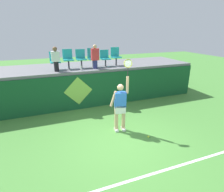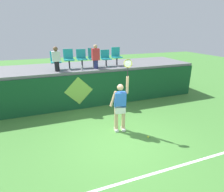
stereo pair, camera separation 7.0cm
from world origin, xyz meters
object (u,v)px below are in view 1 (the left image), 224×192
tennis_ball (148,137)px  spectator_0 (56,59)px  stadium_chair_1 (68,58)px  stadium_chair_3 (93,57)px  spectator_1 (95,56)px  stadium_chair_0 (55,60)px  water_bottle (81,68)px  tennis_player (120,105)px  stadium_chair_2 (81,57)px  stadium_chair_5 (116,55)px  stadium_chair_4 (105,57)px

tennis_ball → spectator_0: size_ratio=0.06×
stadium_chair_1 → stadium_chair_3: 1.16m
tennis_ball → spectator_1: size_ratio=0.06×
stadium_chair_0 → water_bottle: bearing=-32.9°
water_bottle → tennis_player: bearing=-74.5°
tennis_ball → stadium_chair_2: stadium_chair_2 is taller
spectator_1 → stadium_chair_2: bearing=142.2°
tennis_ball → stadium_chair_5: bearing=83.4°
stadium_chair_1 → spectator_1: size_ratio=0.81×
stadium_chair_1 → stadium_chair_3: bearing=0.2°
tennis_ball → stadium_chair_4: stadium_chair_4 is taller
tennis_player → spectator_0: (-1.75, 2.91, 1.27)m
stadium_chair_3 → spectator_0: 1.79m
stadium_chair_0 → stadium_chair_3: stadium_chair_3 is taller
stadium_chair_0 → stadium_chair_4: bearing=-0.1°
water_bottle → spectator_1: spectator_1 is taller
tennis_ball → stadium_chair_3: 4.71m
tennis_player → stadium_chair_0: bearing=117.8°
stadium_chair_0 → spectator_0: spectator_0 is taller
stadium_chair_0 → stadium_chair_4: stadium_chair_0 is taller
stadium_chair_3 → stadium_chair_5: 1.19m
stadium_chair_1 → stadium_chair_2: bearing=-0.2°
stadium_chair_2 → stadium_chair_3: stadium_chair_3 is taller
stadium_chair_1 → stadium_chair_4: size_ratio=1.12×
stadium_chair_3 → stadium_chair_2: bearing=-179.5°
stadium_chair_3 → spectator_1: (0.00, -0.44, 0.07)m
stadium_chair_1 → spectator_0: bearing=-144.3°
stadium_chair_2 → stadium_chair_4: (1.19, -0.00, -0.05)m
tennis_player → water_bottle: size_ratio=12.33×
tennis_ball → water_bottle: size_ratio=0.32×
tennis_player → spectator_0: spectator_0 is taller
stadium_chair_1 → spectator_0: size_ratio=0.84×
stadium_chair_4 → stadium_chair_5: (0.57, 0.00, 0.06)m
water_bottle → stadium_chair_0: stadium_chair_0 is taller
water_bottle → stadium_chair_5: size_ratio=0.23×
stadium_chair_5 → stadium_chair_2: bearing=-179.9°
stadium_chair_4 → spectator_0: (-2.36, -0.41, 0.12)m
stadium_chair_0 → stadium_chair_4: 2.36m
tennis_ball → spectator_0: 4.97m
stadium_chair_0 → spectator_1: size_ratio=0.74×
water_bottle → stadium_chair_5: 2.06m
water_bottle → stadium_chair_2: bearing=76.3°
stadium_chair_2 → tennis_ball: bearing=-72.7°
tennis_ball → stadium_chair_0: stadium_chair_0 is taller
stadium_chair_5 → spectator_0: 2.96m
stadium_chair_4 → spectator_1: bearing=-145.2°
stadium_chair_5 → stadium_chair_3: bearing=179.9°
stadium_chair_0 → stadium_chair_5: (2.93, 0.00, 0.07)m
stadium_chair_0 → stadium_chair_2: size_ratio=0.94×
water_bottle → stadium_chair_0: (-1.01, 0.66, 0.33)m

